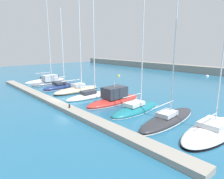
{
  "coord_description": "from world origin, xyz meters",
  "views": [
    {
      "loc": [
        25.04,
        -12.97,
        7.81
      ],
      "look_at": [
        3.8,
        5.77,
        1.61
      ],
      "focal_mm": 32.16,
      "sensor_mm": 36.0,
      "label": 1
    }
  ],
  "objects_px": {
    "sailboat_sand_fourth": "(77,89)",
    "mooring_buoy_yellow": "(119,76)",
    "sailboat_white_ninth": "(212,130)",
    "sailboat_teal_seventh": "(136,109)",
    "dock_bollard": "(69,106)",
    "sailboat_white_nearest": "(46,80)",
    "sailboat_charcoal_eighth": "(168,118)",
    "sailboat_ivory_fifth": "(92,94)",
    "motorboat_red_sixth": "(115,98)",
    "sailboat_navy_third": "(63,86)",
    "mooring_buoy_white": "(207,76)",
    "motorboat_slate_second": "(51,82)"
  },
  "relations": [
    {
      "from": "sailboat_navy_third",
      "to": "sailboat_ivory_fifth",
      "type": "xyz_separation_m",
      "value": [
        8.95,
        0.19,
        -0.07
      ]
    },
    {
      "from": "sailboat_charcoal_eighth",
      "to": "mooring_buoy_yellow",
      "type": "height_order",
      "value": "sailboat_charcoal_eighth"
    },
    {
      "from": "sailboat_white_nearest",
      "to": "sailboat_charcoal_eighth",
      "type": "relative_size",
      "value": 0.94
    },
    {
      "from": "sailboat_navy_third",
      "to": "sailboat_ivory_fifth",
      "type": "relative_size",
      "value": 0.86
    },
    {
      "from": "motorboat_slate_second",
      "to": "sailboat_ivory_fifth",
      "type": "xyz_separation_m",
      "value": [
        14.15,
        0.26,
        -0.14
      ]
    },
    {
      "from": "sailboat_white_ninth",
      "to": "mooring_buoy_yellow",
      "type": "height_order",
      "value": "sailboat_white_ninth"
    },
    {
      "from": "sailboat_ivory_fifth",
      "to": "sailboat_charcoal_eighth",
      "type": "distance_m",
      "value": 13.72
    },
    {
      "from": "motorboat_slate_second",
      "to": "mooring_buoy_yellow",
      "type": "bearing_deg",
      "value": -2.31
    },
    {
      "from": "motorboat_red_sixth",
      "to": "mooring_buoy_white",
      "type": "height_order",
      "value": "motorboat_red_sixth"
    },
    {
      "from": "mooring_buoy_white",
      "to": "mooring_buoy_yellow",
      "type": "bearing_deg",
      "value": -133.15
    },
    {
      "from": "sailboat_white_nearest",
      "to": "sailboat_white_ninth",
      "type": "height_order",
      "value": "sailboat_white_nearest"
    },
    {
      "from": "sailboat_sand_fourth",
      "to": "mooring_buoy_yellow",
      "type": "bearing_deg",
      "value": 24.33
    },
    {
      "from": "sailboat_navy_third",
      "to": "mooring_buoy_white",
      "type": "xyz_separation_m",
      "value": [
        11.37,
        35.47,
        -0.47
      ]
    },
    {
      "from": "sailboat_ivory_fifth",
      "to": "motorboat_red_sixth",
      "type": "relative_size",
      "value": 1.78
    },
    {
      "from": "sailboat_navy_third",
      "to": "mooring_buoy_white",
      "type": "bearing_deg",
      "value": -22.68
    },
    {
      "from": "sailboat_white_ninth",
      "to": "sailboat_charcoal_eighth",
      "type": "bearing_deg",
      "value": 93.0
    },
    {
      "from": "sailboat_sand_fourth",
      "to": "motorboat_slate_second",
      "type": "bearing_deg",
      "value": 90.31
    },
    {
      "from": "mooring_buoy_yellow",
      "to": "motorboat_slate_second",
      "type": "bearing_deg",
      "value": -92.31
    },
    {
      "from": "sailboat_white_ninth",
      "to": "mooring_buoy_yellow",
      "type": "relative_size",
      "value": 24.33
    },
    {
      "from": "sailboat_charcoal_eighth",
      "to": "motorboat_red_sixth",
      "type": "bearing_deg",
      "value": 81.92
    },
    {
      "from": "sailboat_white_ninth",
      "to": "mooring_buoy_yellow",
      "type": "bearing_deg",
      "value": 59.32
    },
    {
      "from": "motorboat_slate_second",
      "to": "mooring_buoy_white",
      "type": "relative_size",
      "value": 9.86
    },
    {
      "from": "sailboat_charcoal_eighth",
      "to": "sailboat_white_ninth",
      "type": "xyz_separation_m",
      "value": [
        4.38,
        0.29,
        -0.0
      ]
    },
    {
      "from": "sailboat_navy_third",
      "to": "mooring_buoy_white",
      "type": "height_order",
      "value": "sailboat_navy_third"
    },
    {
      "from": "sailboat_sand_fourth",
      "to": "dock_bollard",
      "type": "height_order",
      "value": "sailboat_sand_fourth"
    },
    {
      "from": "sailboat_charcoal_eighth",
      "to": "mooring_buoy_yellow",
      "type": "distance_m",
      "value": 32.74
    },
    {
      "from": "sailboat_white_nearest",
      "to": "mooring_buoy_white",
      "type": "relative_size",
      "value": 23.59
    },
    {
      "from": "sailboat_sand_fourth",
      "to": "dock_bollard",
      "type": "distance_m",
      "value": 10.66
    },
    {
      "from": "sailboat_sand_fourth",
      "to": "sailboat_white_ninth",
      "type": "bearing_deg",
      "value": -90.86
    },
    {
      "from": "sailboat_charcoal_eighth",
      "to": "mooring_buoy_white",
      "type": "height_order",
      "value": "sailboat_charcoal_eighth"
    },
    {
      "from": "sailboat_sand_fourth",
      "to": "sailboat_charcoal_eighth",
      "type": "distance_m",
      "value": 18.2
    },
    {
      "from": "motorboat_slate_second",
      "to": "dock_bollard",
      "type": "xyz_separation_m",
      "value": [
        18.26,
        -5.99,
        0.19
      ]
    },
    {
      "from": "sailboat_ivory_fifth",
      "to": "mooring_buoy_white",
      "type": "relative_size",
      "value": 20.65
    },
    {
      "from": "motorboat_red_sixth",
      "to": "sailboat_charcoal_eighth",
      "type": "bearing_deg",
      "value": -94.53
    },
    {
      "from": "sailboat_white_ninth",
      "to": "sailboat_sand_fourth",
      "type": "bearing_deg",
      "value": 89.88
    },
    {
      "from": "motorboat_slate_second",
      "to": "sailboat_sand_fourth",
      "type": "relative_size",
      "value": 0.49
    },
    {
      "from": "sailboat_teal_seventh",
      "to": "sailboat_ivory_fifth",
      "type": "bearing_deg",
      "value": 86.28
    },
    {
      "from": "sailboat_sand_fourth",
      "to": "mooring_buoy_yellow",
      "type": "distance_m",
      "value": 20.4
    },
    {
      "from": "sailboat_white_nearest",
      "to": "motorboat_slate_second",
      "type": "bearing_deg",
      "value": -103.04
    },
    {
      "from": "sailboat_teal_seventh",
      "to": "mooring_buoy_yellow",
      "type": "xyz_separation_m",
      "value": [
        -22.59,
        18.32,
        -0.25
      ]
    },
    {
      "from": "sailboat_teal_seventh",
      "to": "mooring_buoy_yellow",
      "type": "bearing_deg",
      "value": 46.72
    },
    {
      "from": "sailboat_navy_third",
      "to": "sailboat_sand_fourth",
      "type": "xyz_separation_m",
      "value": [
        4.47,
        0.25,
        0.01
      ]
    },
    {
      "from": "sailboat_teal_seventh",
      "to": "dock_bollard",
      "type": "relative_size",
      "value": 31.52
    },
    {
      "from": "mooring_buoy_yellow",
      "to": "dock_bollard",
      "type": "height_order",
      "value": "dock_bollard"
    },
    {
      "from": "mooring_buoy_white",
      "to": "dock_bollard",
      "type": "relative_size",
      "value": 1.86
    },
    {
      "from": "motorboat_slate_second",
      "to": "mooring_buoy_yellow",
      "type": "distance_m",
      "value": 18.68
    },
    {
      "from": "motorboat_red_sixth",
      "to": "mooring_buoy_yellow",
      "type": "distance_m",
      "value": 25.35
    },
    {
      "from": "sailboat_teal_seventh",
      "to": "sailboat_white_ninth",
      "type": "distance_m",
      "value": 8.91
    },
    {
      "from": "motorboat_red_sixth",
      "to": "mooring_buoy_white",
      "type": "bearing_deg",
      "value": 2.52
    },
    {
      "from": "sailboat_white_nearest",
      "to": "sailboat_ivory_fifth",
      "type": "relative_size",
      "value": 1.14
    }
  ]
}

